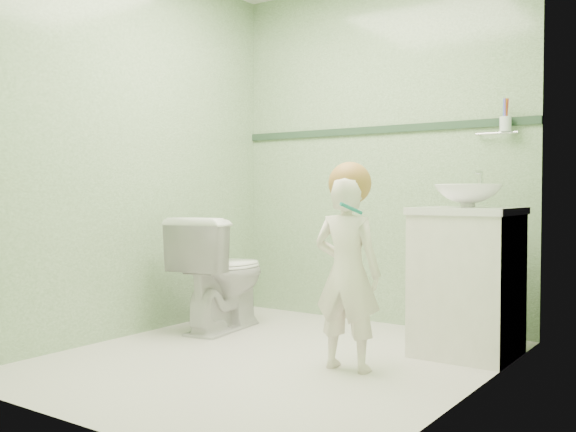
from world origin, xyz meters
The scene contains 12 objects.
ground centered at (0.00, 0.00, 0.00)m, with size 2.50×2.50×0.00m, color silver.
room_shell centered at (0.00, 0.00, 1.20)m, with size 2.50×2.54×2.40m.
trim_stripe centered at (0.00, 1.24, 1.35)m, with size 2.20×0.02×0.05m, color #2A4430.
vanity centered at (0.84, 0.70, 0.40)m, with size 0.52×0.50×0.80m, color silver.
counter centered at (0.84, 0.70, 0.81)m, with size 0.54×0.52×0.04m, color white.
basin centered at (0.84, 0.70, 0.89)m, with size 0.37×0.37×0.13m, color white.
faucet centered at (0.84, 0.89, 0.97)m, with size 0.03×0.13×0.18m.
cup_holder centered at (0.89, 1.18, 1.33)m, with size 0.26×0.07×0.21m.
toilet centered at (-0.74, 0.44, 0.38)m, with size 0.42×0.74×0.76m, color white.
toddler centered at (0.44, 0.05, 0.50)m, with size 0.36×0.24×0.99m, color #ECE5CC.
hair_cap centered at (0.44, 0.08, 0.96)m, with size 0.22×0.22×0.22m, color #A87536.
teal_toothbrush centered at (0.52, -0.07, 0.84)m, with size 0.11×0.14×0.08m.
Camera 1 is at (2.09, -2.84, 0.91)m, focal length 40.49 mm.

